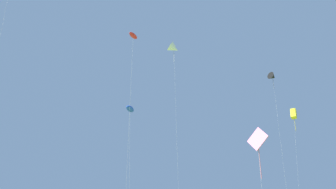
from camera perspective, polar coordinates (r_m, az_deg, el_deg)
name	(u,v)px	position (r m, az deg, el deg)	size (l,w,h in m)	color
kite_pink_diamond	(258,141)	(39.54, 15.57, -7.84)	(2.06, 2.77, 11.83)	pink
kite_white_delta	(174,48)	(67.32, 1.05, 8.18)	(3.15, 3.79, 35.79)	white
kite_red_parafoil	(133,37)	(47.60, -6.17, 10.15)	(1.48, 2.45, 26.65)	red
kite_yellow_box	(294,114)	(70.52, 21.31, -3.22)	(3.06, 3.09, 22.48)	yellow
kite_blue_parafoil	(130,109)	(60.29, -6.72, -2.56)	(1.81, 3.67, 20.97)	blue
kite_black_delta	(273,77)	(69.33, 18.00, 2.99)	(2.24, 2.37, 29.45)	black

